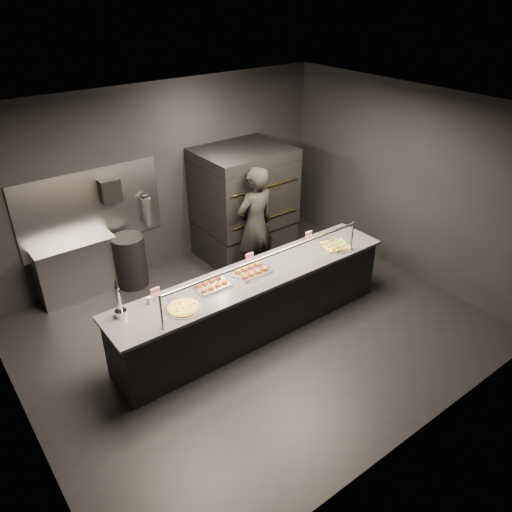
% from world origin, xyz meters
% --- Properties ---
extents(room, '(6.04, 6.00, 3.00)m').
position_xyz_m(room, '(-0.02, 0.05, 1.50)').
color(room, black).
rests_on(room, ground).
extents(service_counter, '(4.10, 0.78, 1.37)m').
position_xyz_m(service_counter, '(0.00, -0.00, 0.46)').
color(service_counter, black).
rests_on(service_counter, ground).
extents(pizza_oven, '(1.50, 1.23, 1.91)m').
position_xyz_m(pizza_oven, '(1.20, 1.90, 0.97)').
color(pizza_oven, black).
rests_on(pizza_oven, ground).
extents(prep_shelf, '(1.20, 0.35, 0.90)m').
position_xyz_m(prep_shelf, '(-1.60, 2.32, 0.45)').
color(prep_shelf, '#99999E').
rests_on(prep_shelf, ground).
extents(towel_dispenser, '(0.30, 0.20, 0.35)m').
position_xyz_m(towel_dispenser, '(-0.90, 2.39, 1.55)').
color(towel_dispenser, black).
rests_on(towel_dispenser, room).
extents(fire_extinguisher, '(0.14, 0.14, 0.51)m').
position_xyz_m(fire_extinguisher, '(-0.35, 2.40, 1.06)').
color(fire_extinguisher, '#B2B2B7').
rests_on(fire_extinguisher, room).
extents(beer_tap, '(0.14, 0.20, 0.53)m').
position_xyz_m(beer_tap, '(-1.78, 0.20, 1.07)').
color(beer_tap, silver).
rests_on(beer_tap, service_counter).
extents(round_pizza, '(0.44, 0.44, 0.03)m').
position_xyz_m(round_pizza, '(-1.13, -0.11, 0.94)').
color(round_pizza, silver).
rests_on(round_pizza, service_counter).
extents(slider_tray_a, '(0.48, 0.38, 0.07)m').
position_xyz_m(slider_tray_a, '(-0.60, 0.10, 0.95)').
color(slider_tray_a, silver).
rests_on(slider_tray_a, service_counter).
extents(slider_tray_b, '(0.56, 0.49, 0.07)m').
position_xyz_m(slider_tray_b, '(-0.00, 0.07, 0.95)').
color(slider_tray_b, silver).
rests_on(slider_tray_b, service_counter).
extents(square_pizza, '(0.47, 0.47, 0.05)m').
position_xyz_m(square_pizza, '(1.40, -0.10, 0.94)').
color(square_pizza, silver).
rests_on(square_pizza, service_counter).
extents(condiment_jar, '(0.14, 0.05, 0.09)m').
position_xyz_m(condiment_jar, '(-1.37, 0.23, 0.96)').
color(condiment_jar, silver).
rests_on(condiment_jar, service_counter).
extents(tent_cards, '(2.63, 0.04, 0.15)m').
position_xyz_m(tent_cards, '(0.02, 0.28, 1.00)').
color(tent_cards, white).
rests_on(tent_cards, service_counter).
extents(trash_bin, '(0.51, 0.51, 0.84)m').
position_xyz_m(trash_bin, '(-0.84, 2.15, 0.42)').
color(trash_bin, black).
rests_on(trash_bin, ground).
extents(worker, '(0.71, 0.49, 1.89)m').
position_xyz_m(worker, '(0.87, 1.13, 0.95)').
color(worker, black).
rests_on(worker, ground).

